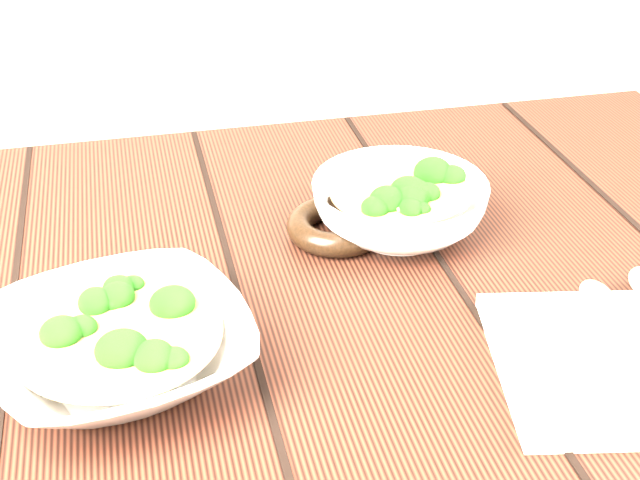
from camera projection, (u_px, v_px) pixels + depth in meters
table at (269, 408)px, 0.86m from camera, size 1.20×0.80×0.75m
soup_bowl_front at (119, 346)px, 0.70m from camera, size 0.25×0.25×0.06m
soup_bowl_back at (400, 204)px, 0.90m from camera, size 0.23×0.23×0.06m
trivet at (337, 226)px, 0.90m from camera, size 0.13×0.13×0.03m
napkin at (638, 362)px, 0.72m from camera, size 0.26×0.23×0.01m
spoon_left at (609, 322)px, 0.75m from camera, size 0.06×0.19×0.01m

